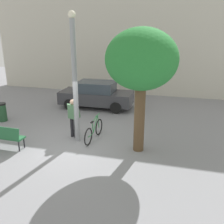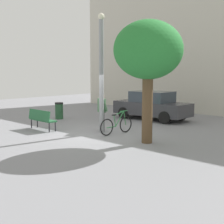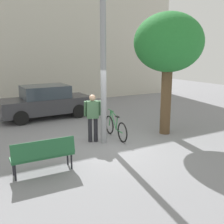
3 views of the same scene
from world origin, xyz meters
name	(u,v)px [view 3 (image 3 of 3)]	position (x,y,z in m)	size (l,w,h in m)	color
ground_plane	(110,145)	(0.00, 0.00, 0.00)	(36.00, 36.00, 0.00)	gray
building_facade	(33,32)	(0.00, 9.71, 4.29)	(19.57, 2.00, 8.59)	beige
lamppost	(103,65)	(-0.04, 0.34, 2.65)	(0.28, 0.28, 5.03)	gray
person_by_lamppost	(93,115)	(-0.32, 0.63, 0.97)	(0.63, 0.42, 1.67)	#232328
park_bench	(43,153)	(-2.51, -1.05, 0.55)	(1.61, 0.50, 0.92)	#236038
plaza_tree	(168,44)	(2.53, 0.17, 3.36)	(2.51, 2.51, 4.49)	brown
bicycle_green	(115,128)	(0.59, 0.62, 0.38)	(0.19, 1.81, 0.97)	black
parked_car_charcoal	(46,102)	(-0.76, 4.94, 0.77)	(4.24, 1.90, 1.55)	#38383D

